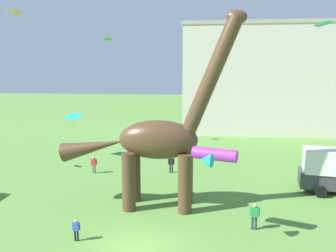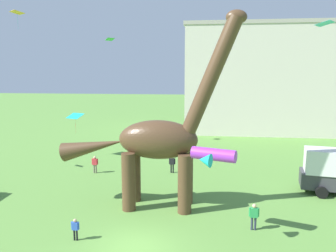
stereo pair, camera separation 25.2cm
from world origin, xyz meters
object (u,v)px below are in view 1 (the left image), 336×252
object	(u,v)px
person_photographer	(76,228)
kite_trailing	(323,24)
dinosaur_sculpture	(157,140)
person_near_flyer	(94,163)
kite_apex	(108,39)
person_vendor_side	(171,163)
person_strolling_adult	(255,214)
kite_far_right	(15,12)
kite_mid_right	(213,156)
kite_mid_center	(73,116)

from	to	relation	value
person_photographer	kite_trailing	xyz separation A→B (m)	(14.25, 8.95, 11.09)
dinosaur_sculpture	person_near_flyer	xyz separation A→B (m)	(-6.46, 6.55, -3.49)
dinosaur_sculpture	kite_apex	xyz separation A→B (m)	(-8.08, 17.35, 7.89)
dinosaur_sculpture	person_vendor_side	world-z (taller)	dinosaur_sculpture
person_strolling_adult	person_photographer	bearing A→B (deg)	36.46
person_near_flyer	kite_trailing	xyz separation A→B (m)	(17.23, -2.60, 10.90)
kite_apex	kite_far_right	bearing A→B (deg)	-111.71
person_photographer	kite_mid_right	distance (m)	7.88
kite_apex	dinosaur_sculpture	bearing A→B (deg)	-65.03
kite_apex	person_photographer	bearing A→B (deg)	-78.37
kite_mid_right	kite_mid_center	bearing A→B (deg)	130.84
kite_mid_right	dinosaur_sculpture	bearing A→B (deg)	130.25
kite_apex	kite_mid_right	distance (m)	25.47
person_vendor_side	kite_mid_right	world-z (taller)	kite_mid_right
kite_mid_right	person_photographer	bearing A→B (deg)	-171.78
person_photographer	kite_far_right	distance (m)	19.21
kite_mid_right	kite_mid_center	distance (m)	20.82
person_vendor_side	kite_trailing	distance (m)	15.63
person_vendor_side	kite_mid_center	distance (m)	11.69
dinosaur_sculpture	kite_trailing	size ratio (longest dim) A/B	7.38
person_photographer	person_near_flyer	xyz separation A→B (m)	(-2.98, 11.55, 0.19)
person_vendor_side	kite_trailing	world-z (taller)	kite_trailing
kite_apex	kite_trailing	size ratio (longest dim) A/B	0.68
dinosaur_sculpture	person_strolling_adult	world-z (taller)	dinosaur_sculpture
person_near_flyer	person_photographer	bearing A→B (deg)	76.66
person_near_flyer	kite_apex	bearing A→B (deg)	-109.28
kite_mid_right	kite_mid_center	xyz separation A→B (m)	(-13.61, 15.75, -0.21)
kite_mid_center	person_photographer	bearing A→B (deg)	-68.06
kite_mid_right	person_vendor_side	bearing A→B (deg)	105.95
kite_trailing	kite_mid_center	distance (m)	23.64
dinosaur_sculpture	person_strolling_adult	distance (m)	7.23
kite_trailing	dinosaur_sculpture	bearing A→B (deg)	-159.83
person_photographer	kite_mid_right	bearing A→B (deg)	27.13
person_photographer	person_vendor_side	world-z (taller)	person_vendor_side
person_strolling_adult	kite_mid_right	size ratio (longest dim) A/B	0.63
dinosaur_sculpture	kite_mid_right	distance (m)	5.24
kite_apex	kite_trailing	distance (m)	23.13
person_near_flyer	kite_apex	size ratio (longest dim) A/B	1.32
person_photographer	person_vendor_side	distance (m)	12.95
kite_apex	kite_mid_right	size ratio (longest dim) A/B	0.48
dinosaur_sculpture	person_near_flyer	bearing A→B (deg)	141.78
person_strolling_adult	kite_mid_center	xyz separation A→B (m)	(-15.97, 14.41, 3.33)
kite_apex	kite_mid_center	bearing A→B (deg)	-110.95
dinosaur_sculpture	kite_apex	bearing A→B (deg)	122.16
dinosaur_sculpture	kite_apex	world-z (taller)	kite_apex
person_near_flyer	person_strolling_adult	distance (m)	15.30
kite_far_right	person_vendor_side	bearing A→B (deg)	5.30
person_photographer	person_vendor_side	xyz separation A→B (m)	(3.60, 12.44, 0.20)
kite_mid_center	person_vendor_side	bearing A→B (deg)	-22.60
kite_far_right	kite_mid_center	world-z (taller)	kite_far_right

